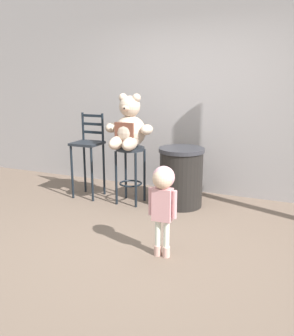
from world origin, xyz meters
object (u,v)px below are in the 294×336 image
at_px(bar_stool_with_teddy, 130,164).
at_px(teddy_bear, 129,128).
at_px(child_walking, 163,192).
at_px(bar_chair_empty, 88,149).
at_px(trash_bin, 181,177).

height_order(bar_stool_with_teddy, teddy_bear, teddy_bear).
bearing_deg(child_walking, bar_chair_empty, -164.52).
bearing_deg(bar_chair_empty, teddy_bear, -5.70).
relative_size(child_walking, bar_chair_empty, 0.75).
xyz_separation_m(child_walking, bar_chair_empty, (-1.60, 1.29, 0.05)).
bearing_deg(bar_chair_empty, trash_bin, 5.15).
xyz_separation_m(teddy_bear, bar_chair_empty, (-0.67, 0.07, -0.34)).
height_order(child_walking, bar_chair_empty, bar_chair_empty).
distance_m(child_walking, bar_chair_empty, 2.05).
relative_size(bar_stool_with_teddy, trash_bin, 0.99).
xyz_separation_m(child_walking, trash_bin, (-0.28, 1.41, -0.24)).
bearing_deg(bar_chair_empty, child_walking, -38.85).
bearing_deg(bar_chair_empty, bar_stool_with_teddy, -2.95).
bearing_deg(bar_stool_with_teddy, trash_bin, 13.13).
bearing_deg(bar_stool_with_teddy, bar_chair_empty, 177.05).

